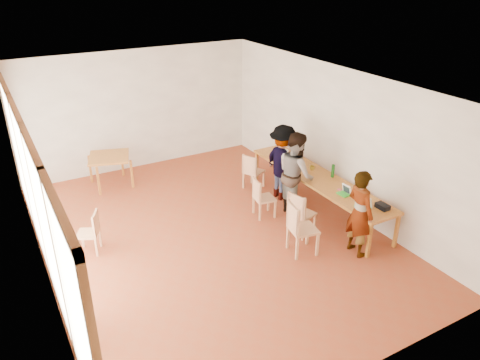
% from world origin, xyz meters
% --- Properties ---
extents(ground, '(8.00, 8.00, 0.00)m').
position_xyz_m(ground, '(0.00, 0.00, 0.00)').
color(ground, '#964224').
rests_on(ground, ground).
extents(wall_back, '(6.00, 0.10, 3.00)m').
position_xyz_m(wall_back, '(0.00, 4.00, 1.50)').
color(wall_back, white).
rests_on(wall_back, ground).
extents(wall_front, '(6.00, 0.10, 3.00)m').
position_xyz_m(wall_front, '(0.00, -4.00, 1.50)').
color(wall_front, white).
rests_on(wall_front, ground).
extents(wall_right, '(0.10, 8.00, 3.00)m').
position_xyz_m(wall_right, '(3.00, 0.00, 1.50)').
color(wall_right, white).
rests_on(wall_right, ground).
extents(window_wall, '(0.10, 8.00, 3.00)m').
position_xyz_m(window_wall, '(-2.96, 0.00, 1.50)').
color(window_wall, white).
rests_on(window_wall, ground).
extents(ceiling, '(6.00, 8.00, 0.04)m').
position_xyz_m(ceiling, '(0.00, 0.00, 3.02)').
color(ceiling, white).
rests_on(ceiling, wall_back).
extents(communal_table, '(0.80, 4.00, 0.75)m').
position_xyz_m(communal_table, '(2.50, -0.15, 0.70)').
color(communal_table, '#C4822B').
rests_on(communal_table, ground).
extents(side_table, '(0.90, 0.90, 0.75)m').
position_xyz_m(side_table, '(-1.05, 3.20, 0.67)').
color(side_table, '#C4822B').
rests_on(side_table, ground).
extents(chair_near, '(0.55, 0.55, 0.54)m').
position_xyz_m(chair_near, '(1.12, -1.33, 0.62)').
color(chair_near, tan).
rests_on(chair_near, ground).
extents(chair_mid, '(0.53, 0.53, 0.49)m').
position_xyz_m(chair_mid, '(1.51, -0.85, 0.56)').
color(chair_mid, tan).
rests_on(chair_mid, ground).
extents(chair_far, '(0.45, 0.45, 0.46)m').
position_xyz_m(chair_far, '(1.25, 0.15, 0.52)').
color(chair_far, tan).
rests_on(chair_far, ground).
extents(chair_empty, '(0.53, 0.53, 0.46)m').
position_xyz_m(chair_empty, '(1.76, 1.37, 0.53)').
color(chair_empty, tan).
rests_on(chair_empty, ground).
extents(chair_spare, '(0.51, 0.51, 0.43)m').
position_xyz_m(chair_spare, '(-2.11, 0.54, 0.50)').
color(chair_spare, tan).
rests_on(chair_spare, ground).
extents(person_near, '(0.41, 0.61, 1.65)m').
position_xyz_m(person_near, '(2.09, -1.85, 0.82)').
color(person_near, gray).
rests_on(person_near, ground).
extents(person_mid, '(0.89, 1.02, 1.80)m').
position_xyz_m(person_mid, '(1.99, -0.04, 0.90)').
color(person_mid, gray).
rests_on(person_mid, ground).
extents(person_far, '(0.64, 1.11, 1.72)m').
position_xyz_m(person_far, '(2.14, 0.66, 0.86)').
color(person_far, gray).
rests_on(person_far, ground).
extents(laptop_near, '(0.23, 0.27, 0.22)m').
position_xyz_m(laptop_near, '(2.42, -1.61, 0.81)').
color(laptop_near, green).
rests_on(laptop_near, communal_table).
extents(laptop_mid, '(0.22, 0.25, 0.20)m').
position_xyz_m(laptop_mid, '(2.45, -1.04, 0.80)').
color(laptop_mid, green).
rests_on(laptop_mid, communal_table).
extents(laptop_far, '(0.23, 0.25, 0.19)m').
position_xyz_m(laptop_far, '(2.53, 1.18, 0.80)').
color(laptop_far, green).
rests_on(laptop_far, communal_table).
extents(yellow_mug, '(0.13, 0.13, 0.09)m').
position_xyz_m(yellow_mug, '(2.61, 0.22, 0.79)').
color(yellow_mug, gold).
rests_on(yellow_mug, communal_table).
extents(green_bottle, '(0.07, 0.07, 0.28)m').
position_xyz_m(green_bottle, '(2.76, -0.29, 0.89)').
color(green_bottle, '#19651A').
rests_on(green_bottle, communal_table).
extents(clear_glass, '(0.07, 0.07, 0.09)m').
position_xyz_m(clear_glass, '(2.59, 0.91, 0.80)').
color(clear_glass, silver).
rests_on(clear_glass, communal_table).
extents(condiment_cup, '(0.08, 0.08, 0.06)m').
position_xyz_m(condiment_cup, '(2.68, -1.78, 0.78)').
color(condiment_cup, white).
rests_on(condiment_cup, communal_table).
extents(pink_phone, '(0.05, 0.10, 0.01)m').
position_xyz_m(pink_phone, '(2.48, -0.85, 0.76)').
color(pink_phone, '#C23853').
rests_on(pink_phone, communal_table).
extents(black_pouch, '(0.16, 0.26, 0.09)m').
position_xyz_m(black_pouch, '(2.67, -1.83, 0.80)').
color(black_pouch, black).
rests_on(black_pouch, communal_table).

